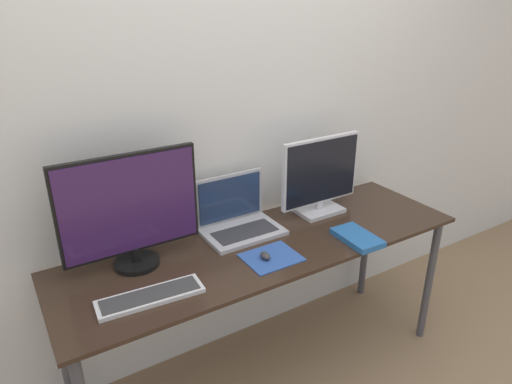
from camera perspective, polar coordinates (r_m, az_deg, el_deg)
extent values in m
cube|color=silver|center=(2.15, -3.71, 9.50)|extent=(7.00, 0.05, 2.50)
cube|color=#332319|center=(2.06, 1.33, -6.59)|extent=(1.87, 0.58, 0.02)
cylinder|color=#47474C|center=(2.65, 20.82, -10.32)|extent=(0.04, 0.04, 0.73)
cylinder|color=#47474C|center=(2.23, -23.04, -17.80)|extent=(0.04, 0.04, 0.73)
cylinder|color=#47474C|center=(2.91, 13.56, -6.21)|extent=(0.04, 0.04, 0.73)
cylinder|color=black|center=(1.96, -14.67, -8.50)|extent=(0.19, 0.19, 0.02)
cylinder|color=black|center=(1.94, -14.78, -7.51)|extent=(0.04, 0.04, 0.06)
cube|color=black|center=(1.84, -15.53, -1.47)|extent=(0.56, 0.02, 0.41)
cube|color=#331947|center=(1.83, -15.41, -1.62)|extent=(0.53, 0.01, 0.39)
cube|color=silver|center=(2.36, 7.85, -2.23)|extent=(0.23, 0.16, 0.02)
cylinder|color=silver|center=(2.35, 7.90, -1.51)|extent=(0.04, 0.04, 0.04)
cube|color=silver|center=(2.28, 8.07, 2.65)|extent=(0.45, 0.02, 0.34)
cube|color=black|center=(2.27, 8.28, 2.55)|extent=(0.42, 0.01, 0.32)
cube|color=#ADADB2|center=(2.13, -1.65, -5.01)|extent=(0.36, 0.24, 0.02)
cube|color=#2D2D33|center=(2.11, -1.41, -4.96)|extent=(0.29, 0.13, 0.00)
cube|color=#ADADB2|center=(2.17, -3.35, -0.71)|extent=(0.36, 0.01, 0.24)
cube|color=#1E2D4C|center=(2.16, -3.23, -0.80)|extent=(0.32, 0.00, 0.21)
cube|color=silver|center=(1.75, -13.05, -12.63)|extent=(0.40, 0.14, 0.02)
cube|color=#383838|center=(1.75, -13.07, -12.38)|extent=(0.36, 0.12, 0.00)
cube|color=#2D519E|center=(1.95, 1.92, -8.16)|extent=(0.23, 0.19, 0.00)
ellipsoid|color=#333333|center=(1.93, 1.15, -7.97)|extent=(0.04, 0.06, 0.03)
cube|color=#235B9E|center=(2.12, 12.53, -5.57)|extent=(0.15, 0.24, 0.03)
cube|color=white|center=(2.12, 12.53, -5.57)|extent=(0.14, 0.23, 0.02)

